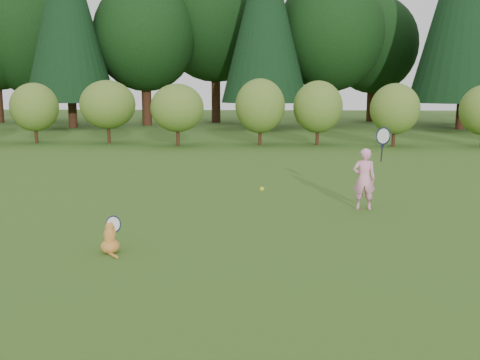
# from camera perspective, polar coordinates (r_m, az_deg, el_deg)

# --- Properties ---
(ground) EXTENTS (100.00, 100.00, 0.00)m
(ground) POSITION_cam_1_polar(r_m,az_deg,el_deg) (8.74, -1.62, -5.40)
(ground) COLOR #235016
(ground) RESTS_ON ground
(shrub_row) EXTENTS (28.00, 3.00, 2.80)m
(shrub_row) POSITION_cam_1_polar(r_m,az_deg,el_deg) (21.43, 1.38, 7.36)
(shrub_row) COLOR #536D22
(shrub_row) RESTS_ON ground
(child) EXTENTS (0.66, 0.42, 1.76)m
(child) POSITION_cam_1_polar(r_m,az_deg,el_deg) (10.39, 13.16, 0.26)
(child) COLOR #FF98C2
(child) RESTS_ON ground
(cat) EXTENTS (0.39, 0.59, 0.61)m
(cat) POSITION_cam_1_polar(r_m,az_deg,el_deg) (7.76, -13.70, -5.88)
(cat) COLOR #CB6427
(cat) RESTS_ON ground
(tennis_ball) EXTENTS (0.07, 0.07, 0.07)m
(tennis_ball) POSITION_cam_1_polar(r_m,az_deg,el_deg) (9.21, 2.35, -0.96)
(tennis_ball) COLOR gold
(tennis_ball) RESTS_ON ground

